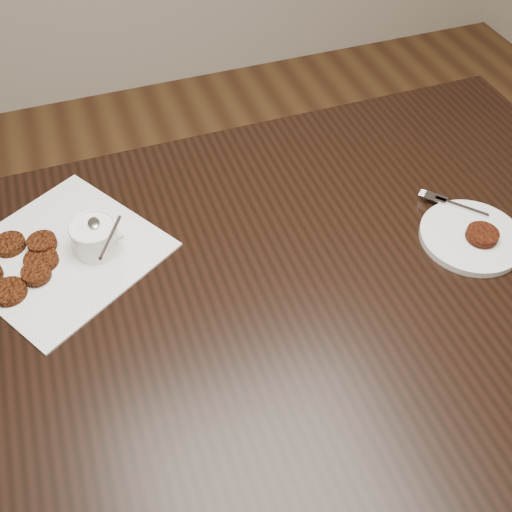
{
  "coord_description": "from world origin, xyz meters",
  "views": [
    {
      "loc": [
        -0.27,
        -0.54,
        1.56
      ],
      "look_at": [
        -0.04,
        0.1,
        0.8
      ],
      "focal_mm": 40.84,
      "sensor_mm": 36.0,
      "label": 1
    }
  ],
  "objects_px": {
    "napkin": "(62,253)",
    "plate_with_patty": "(472,234)",
    "table": "(276,388)",
    "sauce_ramekin": "(92,225)"
  },
  "relations": [
    {
      "from": "napkin",
      "to": "plate_with_patty",
      "type": "relative_size",
      "value": 1.63
    },
    {
      "from": "table",
      "to": "napkin",
      "type": "height_order",
      "value": "napkin"
    },
    {
      "from": "table",
      "to": "plate_with_patty",
      "type": "relative_size",
      "value": 7.6
    },
    {
      "from": "napkin",
      "to": "plate_with_patty",
      "type": "xyz_separation_m",
      "value": [
        0.74,
        -0.22,
        0.01
      ]
    },
    {
      "from": "table",
      "to": "napkin",
      "type": "xyz_separation_m",
      "value": [
        -0.36,
        0.21,
        0.38
      ]
    },
    {
      "from": "sauce_ramekin",
      "to": "plate_with_patty",
      "type": "relative_size",
      "value": 0.63
    },
    {
      "from": "napkin",
      "to": "plate_with_patty",
      "type": "bearing_deg",
      "value": -16.89
    },
    {
      "from": "plate_with_patty",
      "to": "sauce_ramekin",
      "type": "bearing_deg",
      "value": 162.46
    },
    {
      "from": "table",
      "to": "sauce_ramekin",
      "type": "height_order",
      "value": "sauce_ramekin"
    },
    {
      "from": "table",
      "to": "plate_with_patty",
      "type": "distance_m",
      "value": 0.55
    }
  ]
}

